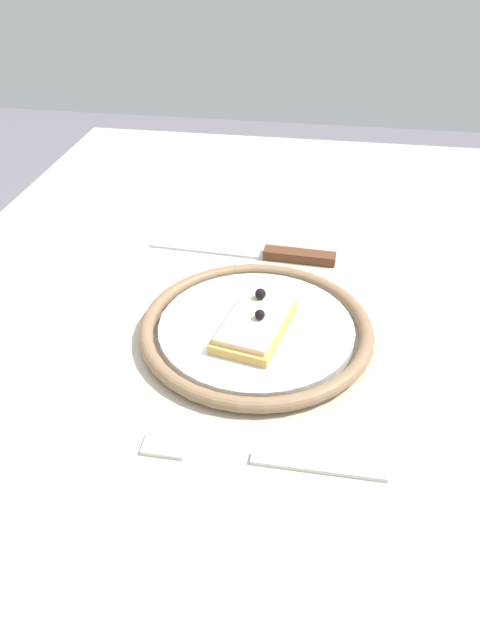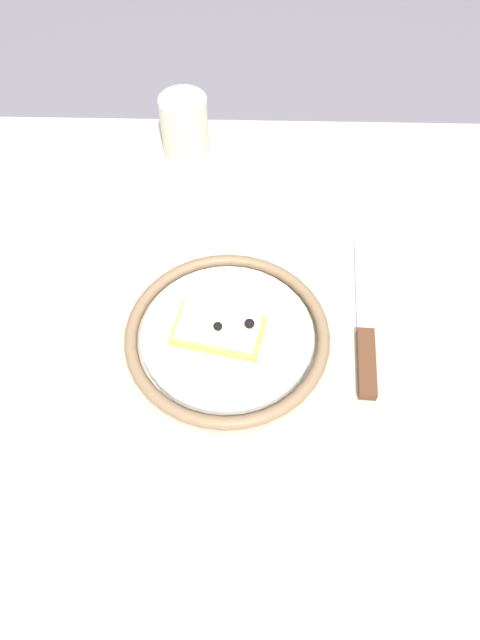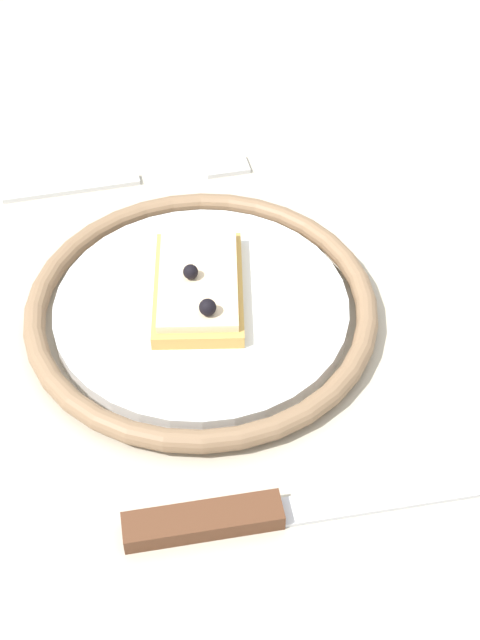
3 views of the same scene
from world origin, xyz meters
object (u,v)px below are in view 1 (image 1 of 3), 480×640
plate (256,329)px  pizza_slice_near (255,324)px  knife (274,254)px  dining_table (228,370)px  fork (260,459)px

plate → pizza_slice_near: size_ratio=2.12×
pizza_slice_near → knife: bearing=0.1°
plate → dining_table: bearing=39.6°
dining_table → knife: bearing=-18.4°
dining_table → fork: (-0.21, -0.06, 0.10)m
pizza_slice_near → knife: pizza_slice_near is taller
pizza_slice_near → knife: 0.17m
knife → fork: (-0.33, -0.03, -0.00)m
fork → pizza_slice_near: bearing=9.4°
knife → fork: bearing=-175.4°
knife → pizza_slice_near: bearing=-179.9°
knife → dining_table: bearing=161.6°
pizza_slice_near → fork: 0.16m
dining_table → plate: plate is taller
knife → fork: size_ratio=1.20×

